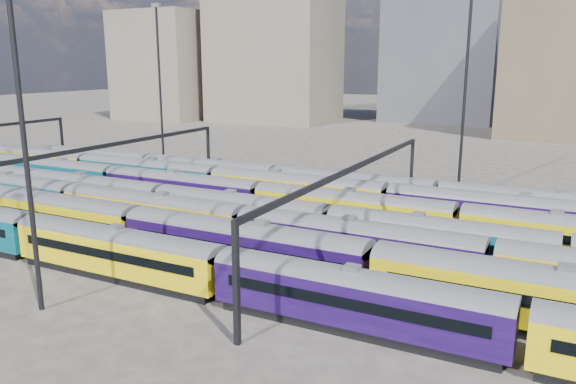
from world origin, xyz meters
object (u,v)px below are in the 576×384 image
at_px(rake_0, 117,247).
at_px(rake_2, 354,240).
at_px(rake_1, 136,225).
at_px(mast_2, 21,110).

distance_m(rake_0, rake_2, 19.23).
distance_m(rake_1, rake_2, 19.51).
relative_size(rake_0, rake_2, 0.94).
height_order(rake_1, mast_2, mast_2).
height_order(rake_2, mast_2, mast_2).
relative_size(rake_2, mast_2, 4.16).
bearing_deg(rake_2, rake_0, -148.67).
height_order(rake_0, rake_2, rake_2).
bearing_deg(mast_2, rake_2, 45.02).
xyz_separation_m(rake_1, rake_2, (18.85, 5.00, -0.09)).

